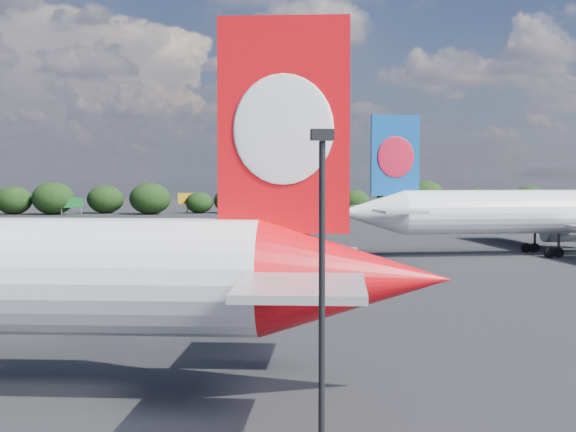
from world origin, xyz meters
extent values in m
plane|color=black|center=(0.00, 60.00, 0.00)|extent=(500.00, 500.00, 0.00)
cone|color=red|center=(17.45, -0.73, 5.67)|extent=(10.03, 7.39, 5.67)
cube|color=red|center=(14.11, -0.04, 12.93)|extent=(6.22, 1.82, 10.21)
ellipsoid|color=white|center=(14.04, -0.38, 12.73)|extent=(4.71, 1.19, 5.22)
ellipsoid|color=white|center=(14.18, 0.29, 12.73)|extent=(4.71, 1.19, 5.22)
cube|color=#A2A4AA|center=(13.96, -6.38, 6.12)|extent=(6.38, 7.70, 0.34)
cube|color=#A2A4AA|center=(16.49, 5.84, 6.12)|extent=(6.38, 7.70, 0.34)
cylinder|color=white|center=(59.53, 61.55, 5.71)|extent=(43.40, 5.74, 5.71)
cone|color=white|center=(33.27, 61.57, 5.71)|extent=(9.14, 5.72, 5.71)
cube|color=#0D4B99|center=(36.69, 61.57, 13.02)|extent=(6.28, 0.58, 10.28)
ellipsoid|color=red|center=(36.69, 61.23, 12.81)|extent=(4.80, 0.23, 5.25)
ellipsoid|color=red|center=(36.69, 61.91, 12.81)|extent=(4.80, 0.23, 5.25)
cube|color=#A2A4AA|center=(35.55, 55.29, 6.17)|extent=(5.14, 6.86, 0.34)
cube|color=#A2A4AA|center=(35.56, 67.85, 6.17)|extent=(5.14, 6.86, 0.34)
cube|color=#A2A4AA|center=(61.82, 76.39, 3.88)|extent=(7.44, 22.84, 0.63)
cylinder|color=#A2A4AA|center=(64.10, 70.68, 2.40)|extent=(5.71, 3.09, 3.08)
cube|color=#A2A4AA|center=(64.10, 70.68, 3.20)|extent=(2.51, 0.34, 1.37)
cylinder|color=black|center=(57.24, 58.13, 1.71)|extent=(0.32, 0.32, 2.85)
cylinder|color=black|center=(57.24, 58.13, 0.63)|extent=(1.26, 0.51, 1.26)
cylinder|color=black|center=(55.99, 58.13, 0.63)|extent=(1.26, 0.51, 1.26)
cylinder|color=black|center=(57.25, 64.98, 1.71)|extent=(0.32, 0.32, 2.85)
cylinder|color=black|center=(57.25, 64.98, 0.63)|extent=(1.26, 0.51, 1.26)
cylinder|color=black|center=(55.99, 64.98, 0.63)|extent=(1.26, 0.51, 1.26)
cylinder|color=black|center=(12.58, -18.50, 5.72)|extent=(0.16, 0.16, 11.43)
cube|color=black|center=(12.58, -18.50, 11.58)|extent=(0.55, 0.30, 0.28)
cube|color=#156B27|center=(-18.00, 176.00, 3.20)|extent=(6.00, 0.30, 2.60)
cylinder|color=gray|center=(-20.50, 176.00, 1.00)|extent=(0.20, 0.20, 2.00)
cylinder|color=gray|center=(-15.50, 176.00, 1.00)|extent=(0.20, 0.20, 2.00)
cube|color=orange|center=(12.00, 182.00, 4.00)|extent=(5.00, 0.30, 3.00)
cylinder|color=gray|center=(12.00, 182.00, 1.25)|extent=(0.30, 0.30, 2.50)
ellipsoid|color=black|center=(-33.45, 181.34, 3.74)|extent=(9.73, 8.23, 7.48)
ellipsoid|color=black|center=(-22.95, 178.83, 4.29)|extent=(11.15, 9.44, 8.58)
ellipsoid|color=black|center=(-9.91, 183.62, 3.83)|extent=(9.95, 8.42, 7.65)
ellipsoid|color=black|center=(2.21, 176.50, 4.18)|extent=(10.87, 9.20, 8.36)
ellipsoid|color=black|center=(15.28, 181.01, 2.89)|extent=(7.53, 6.37, 5.79)
ellipsoid|color=black|center=(23.58, 180.65, 3.41)|extent=(8.86, 7.50, 6.82)
ellipsoid|color=black|center=(38.97, 182.85, 3.37)|extent=(8.77, 7.42, 6.75)
ellipsoid|color=black|center=(47.78, 179.22, 4.28)|extent=(11.13, 9.42, 8.56)
ellipsoid|color=black|center=(57.46, 177.14, 3.18)|extent=(8.28, 7.01, 6.37)
ellipsoid|color=black|center=(69.70, 178.63, 4.17)|extent=(10.85, 9.18, 8.35)
ellipsoid|color=black|center=(79.07, 182.72, 4.44)|extent=(11.55, 9.77, 8.89)
ellipsoid|color=black|center=(92.43, 177.91, 3.38)|extent=(8.79, 7.44, 6.77)
ellipsoid|color=black|center=(107.60, 176.03, 3.69)|extent=(9.58, 8.11, 7.37)
camera|label=1|loc=(9.06, -37.68, 10.63)|focal=50.00mm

